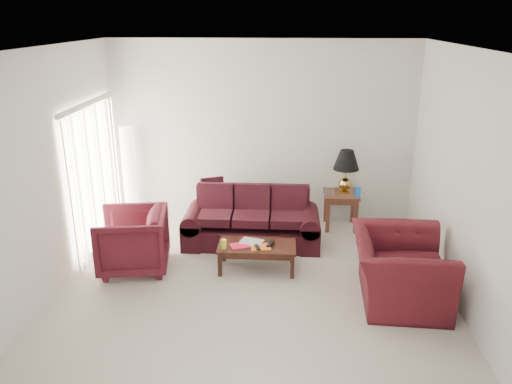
# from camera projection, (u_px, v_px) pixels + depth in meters

# --- Properties ---
(floor) EXTENTS (5.00, 5.00, 0.00)m
(floor) POSITION_uv_depth(u_px,v_px,m) (252.00, 291.00, 6.39)
(floor) COLOR beige
(floor) RESTS_ON ground
(blinds) EXTENTS (0.10, 2.00, 2.16)m
(blinds) POSITION_uv_depth(u_px,v_px,m) (95.00, 177.00, 7.39)
(blinds) COLOR silver
(blinds) RESTS_ON ground
(sofa) EXTENTS (2.06, 0.90, 0.84)m
(sofa) POSITION_uv_depth(u_px,v_px,m) (252.00, 218.00, 7.58)
(sofa) COLOR black
(sofa) RESTS_ON ground
(throw_pillow) EXTENTS (0.41, 0.31, 0.39)m
(throw_pillow) POSITION_uv_depth(u_px,v_px,m) (212.00, 189.00, 8.15)
(throw_pillow) COLOR black
(throw_pillow) RESTS_ON sofa
(end_table) EXTENTS (0.56, 0.56, 0.60)m
(end_table) POSITION_uv_depth(u_px,v_px,m) (341.00, 210.00, 8.23)
(end_table) COLOR #57311D
(end_table) RESTS_ON ground
(table_lamp) EXTENTS (0.49, 0.49, 0.70)m
(table_lamp) POSITION_uv_depth(u_px,v_px,m) (346.00, 171.00, 8.06)
(table_lamp) COLOR gold
(table_lamp) RESTS_ON end_table
(clock) EXTENTS (0.13, 0.09, 0.12)m
(clock) POSITION_uv_depth(u_px,v_px,m) (330.00, 191.00, 8.02)
(clock) COLOR #B0B0B4
(clock) RESTS_ON end_table
(blue_canister) EXTENTS (0.11, 0.11, 0.15)m
(blue_canister) POSITION_uv_depth(u_px,v_px,m) (358.00, 192.00, 7.94)
(blue_canister) COLOR blue
(blue_canister) RESTS_ON end_table
(picture_frame) EXTENTS (0.13, 0.16, 0.05)m
(picture_frame) POSITION_uv_depth(u_px,v_px,m) (332.00, 186.00, 8.25)
(picture_frame) COLOR silver
(picture_frame) RESTS_ON end_table
(floor_lamp) EXTENTS (0.28, 0.28, 1.66)m
(floor_lamp) POSITION_uv_depth(u_px,v_px,m) (130.00, 175.00, 8.30)
(floor_lamp) COLOR white
(floor_lamp) RESTS_ON ground
(armchair_left) EXTENTS (1.06, 1.04, 0.85)m
(armchair_left) POSITION_uv_depth(u_px,v_px,m) (133.00, 241.00, 6.83)
(armchair_left) COLOR #410F18
(armchair_left) RESTS_ON ground
(armchair_right) EXTENTS (1.18, 1.33, 0.83)m
(armchair_right) POSITION_uv_depth(u_px,v_px,m) (399.00, 270.00, 6.07)
(armchair_right) COLOR #440F16
(armchair_right) RESTS_ON ground
(coffee_table) EXTENTS (1.11, 0.64, 0.37)m
(coffee_table) POSITION_uv_depth(u_px,v_px,m) (257.00, 257.00, 6.88)
(coffee_table) COLOR black
(coffee_table) RESTS_ON ground
(magazine_red) EXTENTS (0.31, 0.28, 0.01)m
(magazine_red) POSITION_uv_depth(u_px,v_px,m) (240.00, 246.00, 6.78)
(magazine_red) COLOR red
(magazine_red) RESTS_ON coffee_table
(magazine_white) EXTENTS (0.35, 0.31, 0.02)m
(magazine_white) POSITION_uv_depth(u_px,v_px,m) (251.00, 242.00, 6.89)
(magazine_white) COLOR silver
(magazine_white) RESTS_ON coffee_table
(magazine_orange) EXTENTS (0.30, 0.25, 0.02)m
(magazine_orange) POSITION_uv_depth(u_px,v_px,m) (261.00, 247.00, 6.73)
(magazine_orange) COLOR orange
(magazine_orange) RESTS_ON coffee_table
(remote_a) EXTENTS (0.10, 0.17, 0.02)m
(remote_a) POSITION_uv_depth(u_px,v_px,m) (257.00, 247.00, 6.69)
(remote_a) COLOR black
(remote_a) RESTS_ON coffee_table
(remote_b) EXTENTS (0.11, 0.18, 0.02)m
(remote_b) POSITION_uv_depth(u_px,v_px,m) (270.00, 244.00, 6.79)
(remote_b) COLOR black
(remote_b) RESTS_ON coffee_table
(yellow_glass) EXTENTS (0.08, 0.08, 0.13)m
(yellow_glass) POSITION_uv_depth(u_px,v_px,m) (224.00, 244.00, 6.70)
(yellow_glass) COLOR #CAD22E
(yellow_glass) RESTS_ON coffee_table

